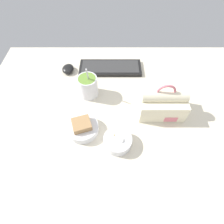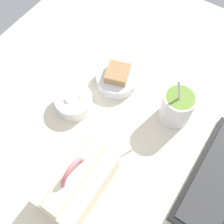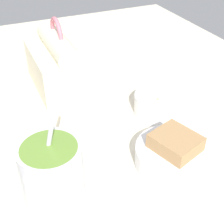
# 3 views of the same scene
# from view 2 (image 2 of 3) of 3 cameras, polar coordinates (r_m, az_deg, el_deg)

# --- Properties ---
(desk_surface) EXTENTS (1.40, 1.10, 0.02)m
(desk_surface) POSITION_cam_2_polar(r_m,az_deg,el_deg) (0.86, -0.96, -3.99)
(desk_surface) COLOR beige
(desk_surface) RESTS_ON ground
(keyboard) EXTENTS (0.35, 0.13, 0.02)m
(keyboard) POSITION_cam_2_polar(r_m,az_deg,el_deg) (0.85, 20.80, -12.14)
(keyboard) COLOR black
(keyboard) RESTS_ON desk_surface
(lunch_bag) EXTENTS (0.21, 0.13, 0.18)m
(lunch_bag) POSITION_cam_2_polar(r_m,az_deg,el_deg) (0.74, -7.24, -13.83)
(lunch_bag) COLOR #EFE5C1
(lunch_bag) RESTS_ON desk_surface
(soup_cup) EXTENTS (0.10, 0.10, 0.18)m
(soup_cup) POSITION_cam_2_polar(r_m,az_deg,el_deg) (0.85, 13.07, 1.09)
(soup_cup) COLOR silver
(soup_cup) RESTS_ON desk_surface
(bento_bowl_sandwich) EXTENTS (0.14, 0.14, 0.06)m
(bento_bowl_sandwich) POSITION_cam_2_polar(r_m,az_deg,el_deg) (0.93, 1.10, 6.92)
(bento_bowl_sandwich) COLOR silver
(bento_bowl_sandwich) RESTS_ON desk_surface
(bento_bowl_snacks) EXTENTS (0.12, 0.12, 0.05)m
(bento_bowl_snacks) POSITION_cam_2_polar(r_m,az_deg,el_deg) (0.88, -7.73, 2.10)
(bento_bowl_snacks) COLOR silver
(bento_bowl_snacks) RESTS_ON desk_surface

